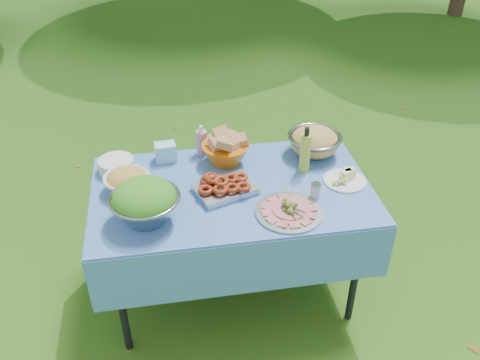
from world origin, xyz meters
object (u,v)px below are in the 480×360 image
Objects in this scene: salad_bowl at (145,202)px; plate_stack at (117,165)px; bread_bowl at (225,149)px; pasta_bowl_steel at (314,141)px; charcuterie_platter at (289,207)px; picnic_table at (233,243)px; oil_bottle at (305,149)px.

plate_stack is (-0.16, 0.46, -0.07)m from salad_bowl.
pasta_bowl_steel is (0.52, 0.01, -0.01)m from bread_bowl.
plate_stack is at bearing 178.75° from bread_bowl.
pasta_bowl_steel reaches higher than charcuterie_platter.
salad_bowl is 1.71× the size of plate_stack.
salad_bowl reaches higher than charcuterie_platter.
picnic_table is 5.45× the size of bread_bowl.
charcuterie_platter is 0.41m from oil_bottle.
bread_bowl reaches higher than pasta_bowl_steel.
pasta_bowl_steel is at bearing -0.15° from plate_stack.
pasta_bowl_steel is at bearing 57.62° from oil_bottle.
salad_bowl is 1.07m from pasta_bowl_steel.
bread_bowl is at bearing -1.25° from plate_stack.
picnic_table is 7.49× the size of plate_stack.
salad_bowl is 1.24× the size of bread_bowl.
picnic_table is at bearing 134.00° from charcuterie_platter.
picnic_table is at bearing -24.25° from plate_stack.
plate_stack is 0.99m from charcuterie_platter.
pasta_bowl_steel is (1.12, -0.00, 0.05)m from plate_stack.
oil_bottle is (0.17, 0.36, 0.09)m from charcuterie_platter.
pasta_bowl_steel is at bearing 27.12° from picnic_table.
picnic_table is 0.67m from oil_bottle.
bread_bowl is at bearing 115.24° from charcuterie_platter.
pasta_bowl_steel is (0.97, 0.46, -0.03)m from salad_bowl.
salad_bowl reaches higher than bread_bowl.
oil_bottle is (1.02, -0.17, 0.10)m from plate_stack.
bread_bowl is (0.60, -0.01, 0.05)m from plate_stack.
pasta_bowl_steel is 0.20m from oil_bottle.
salad_bowl is at bearing -71.47° from plate_stack.
plate_stack is 1.04m from oil_bottle.
picnic_table is 5.48× the size of oil_bottle.
pasta_bowl_steel is (0.52, 0.27, 0.46)m from picnic_table.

